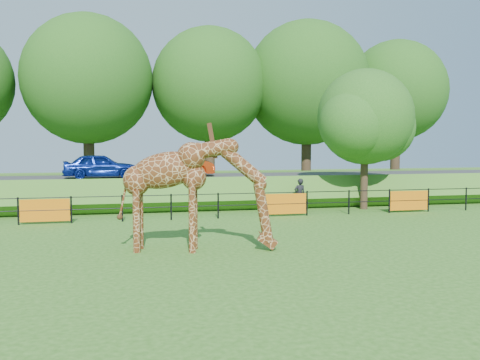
{
  "coord_description": "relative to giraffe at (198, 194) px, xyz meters",
  "views": [
    {
      "loc": [
        -4.1,
        -14.27,
        3.29
      ],
      "look_at": [
        -0.16,
        3.08,
        2.0
      ],
      "focal_mm": 40.0,
      "sensor_mm": 36.0,
      "label": 1
    }
  ],
  "objects": [
    {
      "name": "ground",
      "position": [
        1.81,
        -1.52,
        -1.7
      ],
      "size": [
        90.0,
        90.0,
        0.0
      ],
      "primitive_type": "plane",
      "color": "#2B5E17",
      "rests_on": "ground"
    },
    {
      "name": "giraffe",
      "position": [
        0.0,
        0.0,
        0.0
      ],
      "size": [
        4.84,
        1.91,
        3.4
      ],
      "primitive_type": null,
      "rotation": [
        0.0,
        0.0,
        -0.22
      ],
      "color": "#572A12",
      "rests_on": "ground"
    },
    {
      "name": "perimeter_fence",
      "position": [
        1.81,
        6.48,
        -1.15
      ],
      "size": [
        28.07,
        0.1,
        1.1
      ],
      "primitive_type": null,
      "color": "black",
      "rests_on": "ground"
    },
    {
      "name": "embankment",
      "position": [
        1.81,
        13.98,
        -1.05
      ],
      "size": [
        40.0,
        9.0,
        1.3
      ],
      "primitive_type": "cube",
      "color": "#2B5E17",
      "rests_on": "ground"
    },
    {
      "name": "road",
      "position": [
        1.81,
        12.48,
        -0.34
      ],
      "size": [
        40.0,
        5.0,
        0.12
      ],
      "primitive_type": "cube",
      "color": "#2D2D2F",
      "rests_on": "embankment"
    },
    {
      "name": "car_blue",
      "position": [
        -3.22,
        12.17,
        0.35
      ],
      "size": [
        3.76,
        1.69,
        1.25
      ],
      "primitive_type": "imported",
      "rotation": [
        0.0,
        0.0,
        1.63
      ],
      "color": "#122C98",
      "rests_on": "road"
    },
    {
      "name": "car_red",
      "position": [
        0.85,
        12.86,
        0.35
      ],
      "size": [
        3.95,
        1.76,
        1.26
      ],
      "primitive_type": "imported",
      "rotation": [
        0.0,
        0.0,
        1.46
      ],
      "color": "#B4320C",
      "rests_on": "road"
    },
    {
      "name": "visitor",
      "position": [
        6.05,
        8.14,
        -0.93
      ],
      "size": [
        0.6,
        0.43,
        1.53
      ],
      "primitive_type": "imported",
      "rotation": [
        0.0,
        0.0,
        3.26
      ],
      "color": "black",
      "rests_on": "ground"
    },
    {
      "name": "tree_east",
      "position": [
        9.41,
        8.11,
        2.58
      ],
      "size": [
        5.4,
        4.71,
        6.76
      ],
      "color": "#352618",
      "rests_on": "ground"
    },
    {
      "name": "bg_tree_line",
      "position": [
        3.7,
        20.48,
        5.49
      ],
      "size": [
        37.3,
        8.8,
        11.82
      ],
      "color": "#352618",
      "rests_on": "ground"
    }
  ]
}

